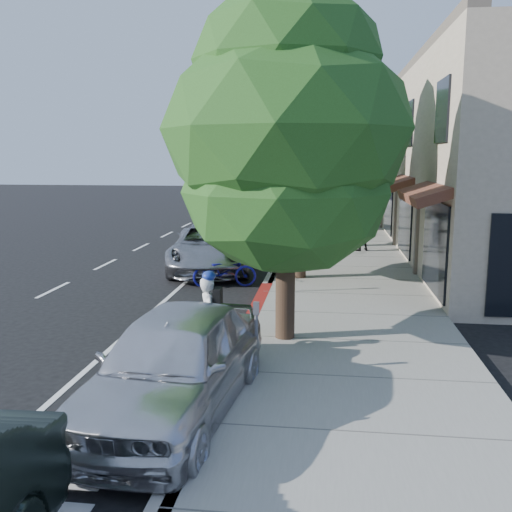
% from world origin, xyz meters
% --- Properties ---
extents(ground, '(120.00, 120.00, 0.00)m').
position_xyz_m(ground, '(0.00, 0.00, 0.00)').
color(ground, black).
rests_on(ground, ground).
extents(sidewalk, '(4.60, 56.00, 0.15)m').
position_xyz_m(sidewalk, '(2.30, 8.00, 0.07)').
color(sidewalk, gray).
rests_on(sidewalk, ground).
extents(curb, '(0.30, 56.00, 0.15)m').
position_xyz_m(curb, '(0.00, 8.00, 0.07)').
color(curb, '#9E998E').
rests_on(curb, ground).
extents(curb_red_segment, '(0.32, 4.00, 0.15)m').
position_xyz_m(curb_red_segment, '(0.00, 1.00, 0.07)').
color(curb_red_segment, maroon).
rests_on(curb_red_segment, ground).
extents(storefront_building, '(10.00, 36.00, 7.00)m').
position_xyz_m(storefront_building, '(9.60, 18.00, 3.50)').
color(storefront_building, beige).
rests_on(storefront_building, ground).
extents(street_tree_0, '(4.92, 4.92, 7.12)m').
position_xyz_m(street_tree_0, '(0.90, -2.00, 4.27)').
color(street_tree_0, black).
rests_on(street_tree_0, ground).
extents(street_tree_1, '(5.51, 5.51, 7.64)m').
position_xyz_m(street_tree_1, '(0.90, 4.00, 4.53)').
color(street_tree_1, black).
rests_on(street_tree_1, ground).
extents(street_tree_2, '(4.67, 4.67, 7.76)m').
position_xyz_m(street_tree_2, '(0.90, 10.00, 4.81)').
color(street_tree_2, black).
rests_on(street_tree_2, ground).
extents(street_tree_3, '(4.89, 4.89, 7.24)m').
position_xyz_m(street_tree_3, '(0.90, 16.00, 4.36)').
color(street_tree_3, black).
rests_on(street_tree_3, ground).
extents(street_tree_4, '(4.60, 4.60, 7.71)m').
position_xyz_m(street_tree_4, '(0.90, 22.00, 4.79)').
color(street_tree_4, black).
rests_on(street_tree_4, ground).
extents(street_tree_5, '(5.26, 5.26, 7.79)m').
position_xyz_m(street_tree_5, '(0.90, 28.00, 4.69)').
color(street_tree_5, black).
rests_on(street_tree_5, ground).
extents(cyclist, '(0.57, 0.69, 1.61)m').
position_xyz_m(cyclist, '(-0.48, -3.00, 0.80)').
color(cyclist, silver).
rests_on(cyclist, ground).
extents(bicycle, '(2.00, 1.12, 1.00)m').
position_xyz_m(bicycle, '(-1.28, 3.00, 0.50)').
color(bicycle, navy).
rests_on(bicycle, ground).
extents(silver_suv, '(3.37, 5.97, 1.58)m').
position_xyz_m(silver_suv, '(-2.20, 5.50, 0.79)').
color(silver_suv, '#9E9EA2').
rests_on(silver_suv, ground).
extents(dark_sedan, '(1.76, 4.36, 1.41)m').
position_xyz_m(dark_sedan, '(-2.20, 14.36, 0.70)').
color(dark_sedan, black).
rests_on(dark_sedan, ground).
extents(white_pickup, '(2.62, 5.33, 1.49)m').
position_xyz_m(white_pickup, '(-1.80, 21.00, 0.75)').
color(white_pickup, '#BABABA').
rests_on(white_pickup, ground).
extents(dark_suv_far, '(2.12, 4.87, 1.63)m').
position_xyz_m(dark_suv_far, '(-2.00, 24.52, 0.82)').
color(dark_suv_far, black).
rests_on(dark_suv_far, ground).
extents(near_car_a, '(2.40, 4.97, 1.64)m').
position_xyz_m(near_car_a, '(-0.50, -5.50, 0.82)').
color(near_car_a, silver).
rests_on(near_car_a, ground).
extents(pedestrian, '(0.96, 0.92, 1.56)m').
position_xyz_m(pedestrian, '(2.99, 9.33, 0.93)').
color(pedestrian, black).
rests_on(pedestrian, sidewalk).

